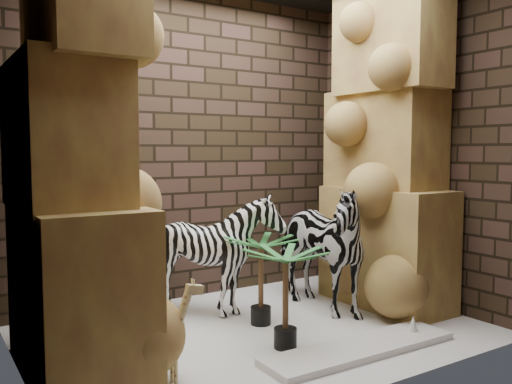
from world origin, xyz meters
TOP-DOWN VIEW (x-y plane):
  - floor at (0.00, 0.00)m, footprint 3.50×3.50m
  - wall_back at (0.00, 1.25)m, footprint 3.50×0.00m
  - wall_front at (0.00, -1.25)m, footprint 3.50×0.00m
  - wall_left at (-1.75, 0.00)m, footprint 0.00×3.00m
  - wall_right at (1.75, 0.00)m, footprint 0.00×3.00m
  - rock_pillar_left at (-1.40, 0.00)m, footprint 0.68×1.30m
  - rock_pillar_right at (1.42, 0.00)m, footprint 0.58×1.25m
  - zebra_right at (0.75, 0.22)m, footprint 0.63×1.15m
  - zebra_left at (-0.08, 0.57)m, footprint 0.92×1.12m
  - giraffe_toy at (-1.05, -0.52)m, footprint 0.35×0.13m
  - palm_front at (0.12, 0.15)m, footprint 0.36×0.36m
  - palm_back at (-0.03, -0.40)m, footprint 0.36×0.36m
  - surfboard at (0.39, -0.76)m, footprint 1.57×0.40m

SIDE VIEW (x-z plane):
  - floor at x=0.00m, z-range 0.00..0.00m
  - surfboard at x=0.39m, z-range 0.00..0.05m
  - giraffe_toy at x=-1.05m, z-range 0.00..0.67m
  - palm_back at x=-0.03m, z-range 0.00..0.75m
  - palm_front at x=0.12m, z-range 0.00..0.76m
  - zebra_left at x=-0.08m, z-range 0.00..0.99m
  - zebra_right at x=0.75m, z-range 0.00..1.36m
  - wall_back at x=0.00m, z-range -0.25..3.25m
  - wall_front at x=0.00m, z-range -0.25..3.25m
  - wall_left at x=-1.75m, z-range 0.00..3.00m
  - wall_right at x=1.75m, z-range 0.00..3.00m
  - rock_pillar_left at x=-1.40m, z-range 0.00..3.00m
  - rock_pillar_right at x=1.42m, z-range 0.00..3.00m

